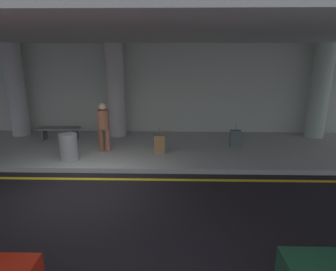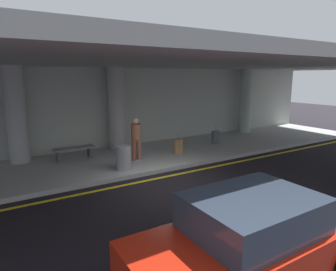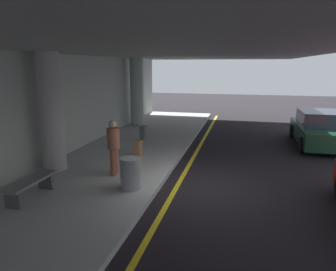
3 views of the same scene
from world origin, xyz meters
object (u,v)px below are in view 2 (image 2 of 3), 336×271
at_px(support_column_left_mid, 16,115).
at_px(car_red, 248,241).
at_px(bench_metal, 74,151).
at_px(traveler_with_luggage, 136,136).
at_px(support_column_right_mid, 245,101).
at_px(suitcase_upright_primary, 216,137).
at_px(trash_bin_steel, 123,158).
at_px(suitcase_upright_secondary, 178,147).
at_px(support_column_center, 117,109).

distance_m(support_column_left_mid, car_red, 9.64).
bearing_deg(bench_metal, traveler_with_luggage, -33.01).
height_order(support_column_right_mid, traveler_with_luggage, support_column_right_mid).
height_order(support_column_left_mid, suitcase_upright_primary, support_column_left_mid).
height_order(traveler_with_luggage, trash_bin_steel, traveler_with_luggage).
distance_m(support_column_right_mid, suitcase_upright_primary, 4.07).
bearing_deg(suitcase_upright_secondary, bench_metal, 158.30).
distance_m(support_column_center, trash_bin_steel, 3.38).
bearing_deg(car_red, support_column_left_mid, 103.00).
xyz_separation_m(support_column_right_mid, traveler_with_luggage, (-8.04, -2.05, -0.86)).
bearing_deg(support_column_left_mid, suitcase_upright_primary, -9.85).
bearing_deg(support_column_right_mid, car_red, -135.57).
bearing_deg(support_column_left_mid, support_column_center, 0.00).
relative_size(support_column_left_mid, suitcase_upright_secondary, 4.06).
xyz_separation_m(support_column_right_mid, suitcase_upright_secondary, (-6.15, -2.17, -1.51)).
height_order(car_red, trash_bin_steel, car_red).
relative_size(traveler_with_luggage, trash_bin_steel, 1.98).
height_order(suitcase_upright_secondary, bench_metal, suitcase_upright_secondary).
relative_size(traveler_with_luggage, suitcase_upright_primary, 1.87).
distance_m(support_column_left_mid, trash_bin_steel, 4.45).
bearing_deg(bench_metal, support_column_right_mid, 3.94).
relative_size(support_column_right_mid, car_red, 0.89).
relative_size(support_column_left_mid, support_column_right_mid, 1.00).
height_order(support_column_left_mid, support_column_center, same).
bearing_deg(suitcase_upright_primary, car_red, -154.67).
relative_size(support_column_center, traveler_with_luggage, 2.17).
xyz_separation_m(traveler_with_luggage, suitcase_upright_primary, (4.56, 0.57, -0.65)).
bearing_deg(car_red, traveler_with_luggage, 76.46).
bearing_deg(bench_metal, trash_bin_steel, -62.27).
bearing_deg(support_column_center, support_column_right_mid, 0.00).
distance_m(support_column_center, suitcase_upright_secondary, 3.23).
xyz_separation_m(support_column_right_mid, suitcase_upright_primary, (-3.48, -1.48, -1.51)).
distance_m(support_column_center, bench_metal, 2.68).
xyz_separation_m(support_column_left_mid, car_red, (2.62, -9.20, -1.26)).
relative_size(support_column_left_mid, trash_bin_steel, 4.29).
distance_m(support_column_right_mid, car_red, 13.20).
bearing_deg(support_column_right_mid, traveler_with_luggage, -165.66).
bearing_deg(support_column_center, support_column_left_mid, 180.00).
bearing_deg(suitcase_upright_secondary, trash_bin_steel, -166.36).
bearing_deg(traveler_with_luggage, support_column_center, -44.92).
bearing_deg(trash_bin_steel, car_red, -93.85).
distance_m(car_red, bench_metal, 8.53).
bearing_deg(suitcase_upright_primary, traveler_with_luggage, 159.93).
xyz_separation_m(traveler_with_luggage, trash_bin_steel, (-0.92, -0.87, -0.54)).
relative_size(traveler_with_luggage, suitcase_upright_secondary, 1.87).
bearing_deg(bench_metal, support_column_left_mid, 159.56).
bearing_deg(trash_bin_steel, bench_metal, 117.73).
height_order(suitcase_upright_primary, suitcase_upright_secondary, same).
bearing_deg(car_red, bench_metal, 92.13).
xyz_separation_m(car_red, traveler_with_luggage, (1.34, 7.14, 0.40)).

